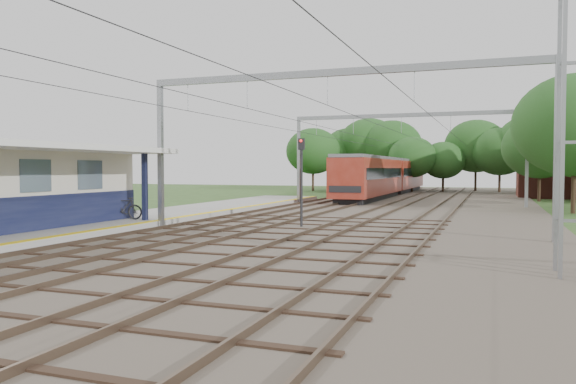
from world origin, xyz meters
The scene contains 10 objects.
ballast_bed centered at (4.00, 30.00, 0.05)m, with size 18.00×90.00×0.10m, color #473D33.
platform centered at (-7.50, 14.00, 0.17)m, with size 5.00×52.00×0.35m, color gray.
yellow_stripe centered at (-5.25, 14.00, 0.35)m, with size 0.45×52.00×0.01m, color yellow.
rail_tracks centered at (1.50, 30.00, 0.18)m, with size 11.80×88.00×0.15m.
catenary_system centered at (3.39, 25.28, 5.51)m, with size 17.22×88.00×7.00m.
tree_band centered at (3.84, 57.12, 4.92)m, with size 31.72×30.88×8.82m.
house_far centered at (16.00, 52.00, 3.23)m, with size 8.00×6.12×8.66m.
bicycle centered at (-7.12, 15.00, 0.92)m, with size 0.53×1.89×1.13m, color black.
train centered at (-0.50, 50.60, 2.13)m, with size 2.91×36.23×3.82m.
signal_post centered at (1.35, 17.04, 2.65)m, with size 0.30×0.27×4.24m.
Camera 1 is at (9.83, -7.86, 2.84)m, focal length 35.00 mm.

